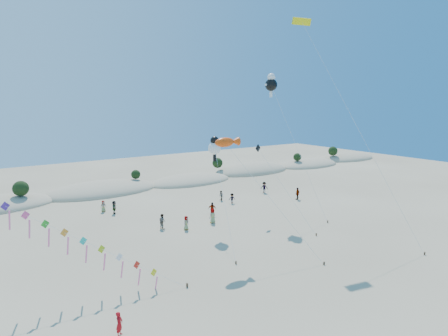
{
  "coord_description": "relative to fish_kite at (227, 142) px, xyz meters",
  "views": [
    {
      "loc": [
        -17.26,
        -16.22,
        14.73
      ],
      "look_at": [
        3.3,
        14.0,
        8.25
      ],
      "focal_mm": 30.0,
      "sensor_mm": 36.0,
      "label": 1
    }
  ],
  "objects": [
    {
      "name": "dune_ridge",
      "position": [
        -2.22,
        31.75,
        -10.75
      ],
      "size": [
        145.3,
        11.49,
        5.57
      ],
      "color": "tan",
      "rests_on": "ground"
    },
    {
      "name": "ground",
      "position": [
        -3.28,
        -13.39,
        -10.86
      ],
      "size": [
        160.0,
        160.0,
        0.0
      ],
      "primitive_type": "plane",
      "color": "gray",
      "rests_on": "ground"
    },
    {
      "name": "parafoil_kite",
      "position": [
        11.77,
        1.89,
        12.3
      ],
      "size": [
        4.56,
        14.89,
        24.09
      ],
      "color": "#3F2D1E",
      "rests_on": "ground"
    },
    {
      "name": "cartoon_kite_low",
      "position": [
        2.8,
        6.64,
        -1.26
      ],
      "size": [
        5.05,
        10.95,
        10.83
      ],
      "color": "#3F2D1E",
      "rests_on": "ground"
    },
    {
      "name": "fish_kite",
      "position": [
        0.0,
        0.0,
        0.0
      ],
      "size": [
        6.59,
        8.7,
        11.37
      ],
      "color": "#3F2D1E",
      "rests_on": "ground"
    },
    {
      "name": "flyer_foreground",
      "position": [
        -13.86,
        -7.93,
        -10.05
      ],
      "size": [
        0.68,
        0.7,
        1.62
      ],
      "primitive_type": "imported",
      "rotation": [
        0.0,
        0.0,
        0.84
      ],
      "color": "#B60E14",
      "rests_on": "ground"
    },
    {
      "name": "dark_kite",
      "position": [
        9.81,
        4.66,
        -4.16
      ],
      "size": [
        1.24,
        9.81,
        9.46
      ],
      "color": "#3F2D1E",
      "rests_on": "ground"
    },
    {
      "name": "beachgoers",
      "position": [
        5.58,
        13.12,
        -10.0
      ],
      "size": [
        27.41,
        13.39,
        1.89
      ],
      "color": "slate",
      "rests_on": "ground"
    },
    {
      "name": "cartoon_kite_high",
      "position": [
        12.92,
        8.52,
        6.24
      ],
      "size": [
        3.1,
        9.59,
        18.43
      ],
      "color": "#3F2D1E",
      "rests_on": "ground"
    }
  ]
}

